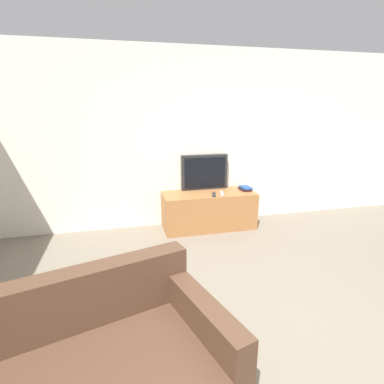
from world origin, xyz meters
The scene contains 7 objects.
ground_plane centered at (0.00, 0.00, 0.00)m, with size 14.00×14.00×0.00m, color #756B5B.
wall_back centered at (0.00, 3.03, 1.30)m, with size 9.00×0.06×2.60m.
tv_stand centered at (0.19, 2.72, 0.27)m, with size 1.37×0.53×0.55m.
television centered at (0.17, 2.94, 0.81)m, with size 0.71×0.09×0.53m.
book_stack centered at (0.77, 2.73, 0.58)m, with size 0.16×0.23×0.06m.
remote_on_stand centered at (0.34, 2.61, 0.56)m, with size 0.08×0.17×0.02m.
remote_secondary centered at (0.21, 2.57, 0.56)m, with size 0.10×0.19×0.02m.
Camera 1 is at (-1.05, -1.36, 1.77)m, focal length 28.00 mm.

